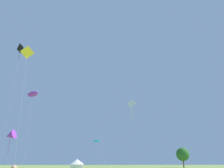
{
  "coord_description": "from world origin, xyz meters",
  "views": [
    {
      "loc": [
        -3.32,
        -2.75,
        1.81
      ],
      "look_at": [
        0.0,
        32.0,
        13.72
      ],
      "focal_mm": 37.07,
      "sensor_mm": 36.0,
      "label": 1
    }
  ],
  "objects_px": {
    "kite_white_diamond": "(131,106)",
    "kite_purple_delta": "(10,135)",
    "festival_tent_center": "(77,163)",
    "kite_purple_parafoil": "(33,94)",
    "tree_distant_left": "(183,154)",
    "kite_cyan_parafoil": "(97,141)",
    "kite_black_diamond": "(20,50)",
    "kite_yellow_diamond": "(27,54)"
  },
  "relations": [
    {
      "from": "kite_purple_delta",
      "to": "kite_purple_parafoil",
      "type": "relative_size",
      "value": 0.63
    },
    {
      "from": "kite_cyan_parafoil",
      "to": "kite_purple_parafoil",
      "type": "height_order",
      "value": "kite_purple_parafoil"
    },
    {
      "from": "kite_purple_delta",
      "to": "festival_tent_center",
      "type": "relative_size",
      "value": 2.24
    },
    {
      "from": "kite_white_diamond",
      "to": "kite_purple_delta",
      "type": "bearing_deg",
      "value": 137.11
    },
    {
      "from": "kite_yellow_diamond",
      "to": "kite_cyan_parafoil",
      "type": "height_order",
      "value": "kite_yellow_diamond"
    },
    {
      "from": "kite_white_diamond",
      "to": "kite_purple_parafoil",
      "type": "height_order",
      "value": "kite_purple_parafoil"
    },
    {
      "from": "kite_purple_delta",
      "to": "tree_distant_left",
      "type": "distance_m",
      "value": 59.52
    },
    {
      "from": "kite_white_diamond",
      "to": "kite_purple_parafoil",
      "type": "distance_m",
      "value": 21.09
    },
    {
      "from": "kite_yellow_diamond",
      "to": "kite_purple_parafoil",
      "type": "distance_m",
      "value": 16.43
    },
    {
      "from": "kite_black_diamond",
      "to": "kite_purple_parafoil",
      "type": "xyz_separation_m",
      "value": [
        6.82,
        -9.28,
        -14.39
      ]
    },
    {
      "from": "kite_yellow_diamond",
      "to": "kite_white_diamond",
      "type": "distance_m",
      "value": 17.83
    },
    {
      "from": "kite_white_diamond",
      "to": "festival_tent_center",
      "type": "xyz_separation_m",
      "value": [
        -10.17,
        36.95,
        -9.13
      ]
    },
    {
      "from": "kite_purple_delta",
      "to": "kite_purple_parafoil",
      "type": "xyz_separation_m",
      "value": [
        8.13,
        -15.16,
        6.6
      ]
    },
    {
      "from": "kite_yellow_diamond",
      "to": "kite_cyan_parafoil",
      "type": "relative_size",
      "value": 2.59
    },
    {
      "from": "kite_cyan_parafoil",
      "to": "festival_tent_center",
      "type": "xyz_separation_m",
      "value": [
        -5.06,
        21.26,
        -4.79
      ]
    },
    {
      "from": "kite_purple_delta",
      "to": "kite_yellow_diamond",
      "type": "relative_size",
      "value": 0.57
    },
    {
      "from": "kite_white_diamond",
      "to": "kite_cyan_parafoil",
      "type": "bearing_deg",
      "value": 108.01
    },
    {
      "from": "tree_distant_left",
      "to": "kite_purple_parafoil",
      "type": "bearing_deg",
      "value": -139.25
    },
    {
      "from": "kite_purple_delta",
      "to": "kite_yellow_diamond",
      "type": "distance_m",
      "value": 34.04
    },
    {
      "from": "kite_black_diamond",
      "to": "festival_tent_center",
      "type": "bearing_deg",
      "value": 50.49
    },
    {
      "from": "kite_yellow_diamond",
      "to": "kite_purple_parafoil",
      "type": "relative_size",
      "value": 1.11
    },
    {
      "from": "kite_purple_parafoil",
      "to": "festival_tent_center",
      "type": "distance_m",
      "value": 31.64
    },
    {
      "from": "kite_yellow_diamond",
      "to": "tree_distant_left",
      "type": "distance_m",
      "value": 71.51
    },
    {
      "from": "kite_cyan_parafoil",
      "to": "kite_white_diamond",
      "type": "distance_m",
      "value": 17.06
    },
    {
      "from": "festival_tent_center",
      "to": "kite_black_diamond",
      "type": "bearing_deg",
      "value": -129.51
    },
    {
      "from": "kite_yellow_diamond",
      "to": "kite_cyan_parafoil",
      "type": "bearing_deg",
      "value": 64.8
    },
    {
      "from": "kite_purple_parafoil",
      "to": "kite_purple_delta",
      "type": "bearing_deg",
      "value": 118.22
    },
    {
      "from": "kite_cyan_parafoil",
      "to": "kite_white_diamond",
      "type": "bearing_deg",
      "value": -71.99
    },
    {
      "from": "kite_white_diamond",
      "to": "kite_black_diamond",
      "type": "bearing_deg",
      "value": 143.35
    },
    {
      "from": "kite_cyan_parafoil",
      "to": "kite_purple_parafoil",
      "type": "relative_size",
      "value": 0.43
    },
    {
      "from": "kite_yellow_diamond",
      "to": "tree_distant_left",
      "type": "bearing_deg",
      "value": 52.21
    },
    {
      "from": "festival_tent_center",
      "to": "kite_purple_parafoil",
      "type": "bearing_deg",
      "value": -106.62
    },
    {
      "from": "kite_yellow_diamond",
      "to": "kite_black_diamond",
      "type": "relative_size",
      "value": 0.56
    },
    {
      "from": "kite_yellow_diamond",
      "to": "festival_tent_center",
      "type": "relative_size",
      "value": 3.95
    },
    {
      "from": "kite_cyan_parafoil",
      "to": "kite_purple_parafoil",
      "type": "xyz_separation_m",
      "value": [
        -13.27,
        -6.23,
        8.55
      ]
    },
    {
      "from": "kite_yellow_diamond",
      "to": "kite_cyan_parafoil",
      "type": "xyz_separation_m",
      "value": [
        10.54,
        22.39,
        -9.66
      ]
    },
    {
      "from": "kite_white_diamond",
      "to": "tree_distant_left",
      "type": "distance_m",
      "value": 56.65
    },
    {
      "from": "kite_white_diamond",
      "to": "festival_tent_center",
      "type": "bearing_deg",
      "value": 105.38
    },
    {
      "from": "kite_black_diamond",
      "to": "kite_purple_parafoil",
      "type": "relative_size",
      "value": 2.0
    },
    {
      "from": "kite_white_diamond",
      "to": "tree_distant_left",
      "type": "relative_size",
      "value": 1.66
    },
    {
      "from": "kite_black_diamond",
      "to": "tree_distant_left",
      "type": "height_order",
      "value": "kite_black_diamond"
    },
    {
      "from": "kite_purple_delta",
      "to": "kite_white_diamond",
      "type": "relative_size",
      "value": 0.83
    }
  ]
}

